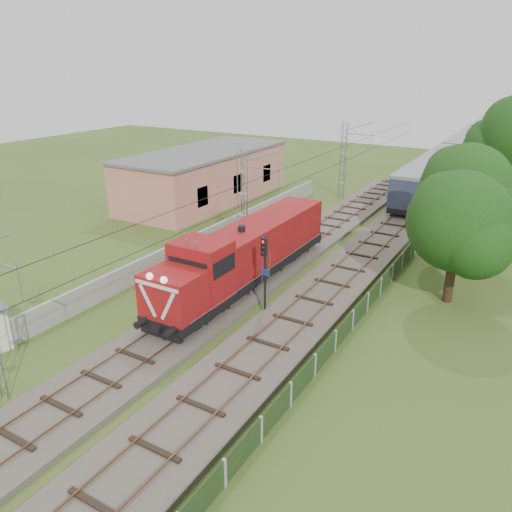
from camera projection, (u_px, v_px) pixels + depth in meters
The scene contains 13 objects.
ground at pixel (173, 336), 26.59m from camera, with size 140.00×140.00×0.00m, color #3D5821.
track_main at pixel (242, 286), 32.15m from camera, with size 4.20×70.00×0.45m.
track_side at pixel (379, 241), 40.25m from camera, with size 4.20×80.00×0.45m.
catenary at pixel (243, 204), 36.15m from camera, with size 3.31×70.00×8.00m.
boundary_wall at pixel (205, 239), 39.02m from camera, with size 0.25×40.00×1.50m, color #9E9E99.
station_building at pixel (205, 175), 51.99m from camera, with size 8.40×20.40×5.22m.
fence at pixel (335, 341), 25.02m from camera, with size 0.12×32.00×1.20m.
locomotive at pixel (246, 253), 31.82m from camera, with size 3.03×17.32×4.40m.
coach_rake at pixel (466, 145), 71.84m from camera, with size 3.03×67.55×3.50m.
signal_post at pixel (265, 262), 27.78m from camera, with size 0.51×0.41×4.73m.
tree_a at pixel (460, 223), 28.67m from camera, with size 6.21×5.91×8.05m.
tree_b at pixel (467, 190), 34.61m from camera, with size 6.62×6.31×8.59m.
tree_c at pixel (498, 152), 48.26m from camera, with size 6.87×6.54×8.91m.
Camera 1 is at (15.56, -17.79, 13.65)m, focal length 35.00 mm.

